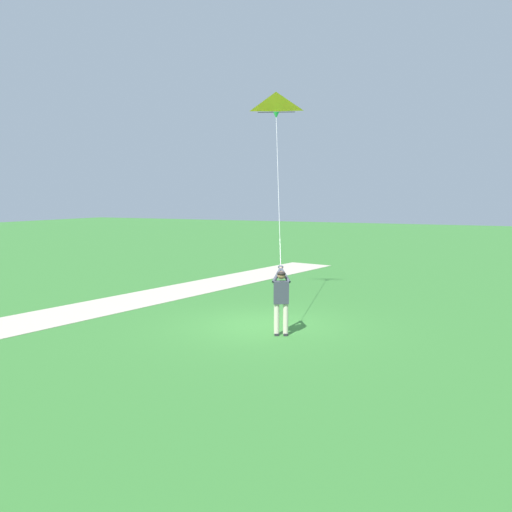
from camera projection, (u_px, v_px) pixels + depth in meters
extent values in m
plane|color=#33702D|center=(263.00, 326.00, 15.21)|extent=(120.00, 120.00, 0.00)
cube|color=#B7AD99|center=(48.00, 318.00, 16.13)|extent=(7.95, 31.93, 0.02)
cube|color=#232328|center=(276.00, 334.00, 14.16)|extent=(0.20, 0.26, 0.06)
cylinder|color=beige|center=(277.00, 319.00, 14.09)|extent=(0.14, 0.14, 0.82)
cube|color=#232328|center=(285.00, 334.00, 14.16)|extent=(0.20, 0.26, 0.06)
cylinder|color=beige|center=(286.00, 319.00, 14.09)|extent=(0.14, 0.14, 0.82)
cube|color=#333842|center=(281.00, 292.00, 14.01)|extent=(0.46, 0.37, 0.60)
sphere|color=#996B4C|center=(281.00, 275.00, 13.96)|extent=(0.22, 0.22, 0.22)
ellipsoid|color=black|center=(281.00, 274.00, 13.94)|extent=(0.30, 0.30, 0.13)
cylinder|color=#333842|center=(278.00, 274.00, 14.18)|extent=(0.12, 0.56, 0.43)
cylinder|color=#333842|center=(284.00, 274.00, 14.18)|extent=(0.50, 0.40, 0.43)
sphere|color=#996B4C|center=(281.00, 269.00, 14.33)|extent=(0.10, 0.10, 0.10)
pyramid|color=yellow|center=(276.00, 103.00, 18.10)|extent=(1.45, 0.97, 0.60)
cone|color=green|center=(276.00, 115.00, 18.38)|extent=(0.26, 0.26, 0.22)
cylinder|color=black|center=(276.00, 112.00, 18.37)|extent=(1.20, 0.49, 0.02)
cylinder|color=silver|center=(278.00, 183.00, 16.36)|extent=(1.99, 4.18, 4.68)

